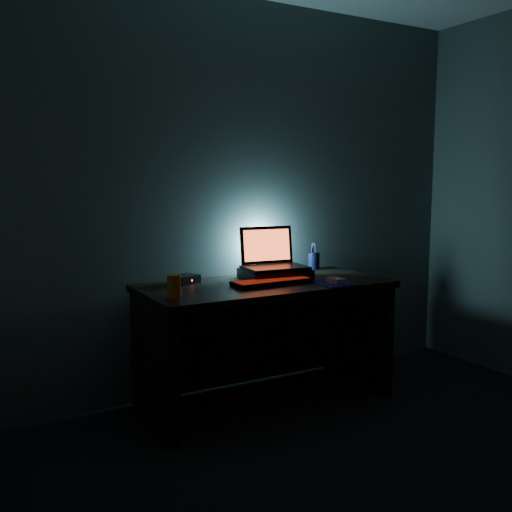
{
  "coord_description": "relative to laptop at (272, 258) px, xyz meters",
  "views": [
    {
      "loc": [
        -1.69,
        -1.3,
        1.36
      ],
      "look_at": [
        -0.09,
        1.57,
        0.92
      ],
      "focal_mm": 40.0,
      "sensor_mm": 36.0,
      "label": 1
    }
  ],
  "objects": [
    {
      "name": "mouse",
      "position": [
        0.21,
        -0.4,
        -0.1
      ],
      "size": [
        0.07,
        0.11,
        0.03
      ],
      "primitive_type": "cube",
      "rotation": [
        0.0,
        0.0,
        -0.02
      ],
      "color": "gray",
      "rests_on": "mousepad"
    },
    {
      "name": "mousepad",
      "position": [
        0.21,
        -0.4,
        -0.12
      ],
      "size": [
        0.22,
        0.2,
        0.0
      ],
      "primitive_type": "cube",
      "rotation": [
        0.0,
        0.0,
        -0.02
      ],
      "color": "#0D0E5D",
      "rests_on": "desk"
    },
    {
      "name": "riser",
      "position": [
        -0.0,
        -0.05,
        -0.09
      ],
      "size": [
        0.43,
        0.34,
        0.06
      ],
      "primitive_type": "cube",
      "rotation": [
        0.0,
        0.0,
        -0.09
      ],
      "color": "black",
      "rests_on": "desk"
    },
    {
      "name": "laptop",
      "position": [
        0.0,
        0.0,
        0.0
      ],
      "size": [
        0.4,
        0.32,
        0.26
      ],
      "rotation": [
        0.0,
        0.0,
        -0.09
      ],
      "color": "black",
      "rests_on": "riser"
    },
    {
      "name": "juice_glass",
      "position": [
        -0.78,
        -0.32,
        -0.06
      ],
      "size": [
        0.09,
        0.09,
        0.12
      ],
      "primitive_type": "cylinder",
      "rotation": [
        0.0,
        0.0,
        -0.39
      ],
      "color": "#D6650B",
      "rests_on": "desk"
    },
    {
      "name": "router",
      "position": [
        -0.57,
        0.06,
        -0.09
      ],
      "size": [
        0.19,
        0.17,
        0.05
      ],
      "rotation": [
        0.0,
        0.0,
        0.38
      ],
      "color": "black",
      "rests_on": "desk"
    },
    {
      "name": "pen_cup",
      "position": [
        0.42,
        0.14,
        -0.06
      ],
      "size": [
        0.11,
        0.11,
        0.11
      ],
      "primitive_type": "cylinder",
      "rotation": [
        0.0,
        0.0,
        0.39
      ],
      "color": "black",
      "rests_on": "desk"
    },
    {
      "name": "desk",
      "position": [
        -0.14,
        -0.11,
        -0.38
      ],
      "size": [
        1.5,
        0.7,
        0.75
      ],
      "color": "black",
      "rests_on": "ground"
    },
    {
      "name": "room",
      "position": [
        -0.14,
        -1.78,
        0.38
      ],
      "size": [
        3.5,
        4.0,
        2.5
      ],
      "color": "black",
      "rests_on": "ground"
    },
    {
      "name": "keyboard",
      "position": [
        -0.13,
        -0.22,
        -0.11
      ],
      "size": [
        0.49,
        0.17,
        0.03
      ],
      "rotation": [
        0.0,
        0.0,
        0.03
      ],
      "color": "black",
      "rests_on": "desk"
    }
  ]
}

